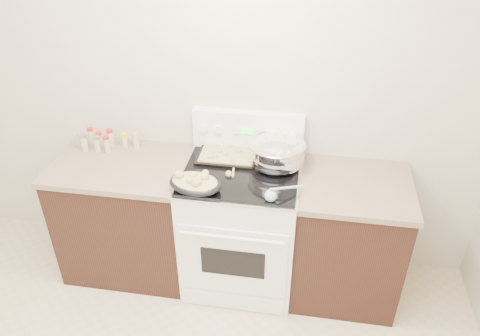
# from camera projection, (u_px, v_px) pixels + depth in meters

# --- Properties ---
(room_shell) EXTENTS (4.10, 3.60, 2.75)m
(room_shell) POSITION_uv_depth(u_px,v_px,m) (62.00, 206.00, 1.49)
(room_shell) COLOR beige
(room_shell) RESTS_ON ground
(counter_left) EXTENTS (0.93, 0.67, 0.92)m
(counter_left) POSITION_uv_depth(u_px,v_px,m) (129.00, 215.00, 3.41)
(counter_left) COLOR black
(counter_left) RESTS_ON ground
(counter_right) EXTENTS (0.73, 0.67, 0.92)m
(counter_right) POSITION_uv_depth(u_px,v_px,m) (346.00, 238.00, 3.20)
(counter_right) COLOR black
(counter_right) RESTS_ON ground
(kitchen_range) EXTENTS (0.78, 0.73, 1.22)m
(kitchen_range) POSITION_uv_depth(u_px,v_px,m) (241.00, 225.00, 3.28)
(kitchen_range) COLOR white
(kitchen_range) RESTS_ON ground
(mixing_bowl) EXTENTS (0.46, 0.46, 0.22)m
(mixing_bowl) POSITION_uv_depth(u_px,v_px,m) (277.00, 154.00, 3.04)
(mixing_bowl) COLOR silver
(mixing_bowl) RESTS_ON kitchen_range
(roasting_pan) EXTENTS (0.37, 0.29, 0.11)m
(roasting_pan) POSITION_uv_depth(u_px,v_px,m) (195.00, 183.00, 2.83)
(roasting_pan) COLOR black
(roasting_pan) RESTS_ON kitchen_range
(baking_sheet) EXTENTS (0.43, 0.30, 0.06)m
(baking_sheet) POSITION_uv_depth(u_px,v_px,m) (230.00, 155.00, 3.16)
(baking_sheet) COLOR black
(baking_sheet) RESTS_ON kitchen_range
(wooden_spoon) EXTENTS (0.06, 0.27, 0.04)m
(wooden_spoon) POSITION_uv_depth(u_px,v_px,m) (231.00, 171.00, 3.01)
(wooden_spoon) COLOR tan
(wooden_spoon) RESTS_ON kitchen_range
(blue_ladle) EXTENTS (0.23, 0.18, 0.09)m
(blue_ladle) POSITION_uv_depth(u_px,v_px,m) (273.00, 195.00, 2.76)
(blue_ladle) COLOR #8BB2CF
(blue_ladle) RESTS_ON kitchen_range
(spice_jars) EXTENTS (0.39, 0.14, 0.13)m
(spice_jars) POSITION_uv_depth(u_px,v_px,m) (106.00, 140.00, 3.29)
(spice_jars) COLOR #BFB28C
(spice_jars) RESTS_ON counter_left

